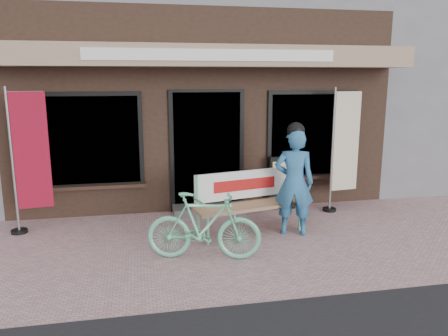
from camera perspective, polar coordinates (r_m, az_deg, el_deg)
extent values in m
plane|color=#C59699|center=(6.30, 0.71, -10.71)|extent=(70.00, 70.00, 0.00)
cube|color=black|center=(10.78, -4.78, 8.53)|extent=(7.00, 6.00, 3.60)
cube|color=#A0866C|center=(7.45, -1.92, 14.41)|extent=(7.00, 0.80, 0.35)
cube|color=white|center=(7.04, -1.36, 14.56)|extent=(4.00, 0.02, 0.18)
cube|color=black|center=(7.88, -2.22, 2.22)|extent=(1.20, 0.06, 2.10)
cube|color=black|center=(7.87, -2.21, 2.20)|extent=(1.35, 0.04, 2.20)
cube|color=black|center=(7.79, -16.96, 3.46)|extent=(1.60, 0.06, 1.50)
cube|color=black|center=(8.38, 11.44, 4.30)|extent=(1.60, 0.06, 1.50)
cube|color=black|center=(7.78, -16.97, 3.45)|extent=(1.75, 0.04, 1.65)
cube|color=black|center=(8.37, 11.46, 4.29)|extent=(1.75, 0.04, 1.65)
cube|color=black|center=(7.88, -16.65, -2.37)|extent=(1.80, 0.18, 0.06)
cube|color=black|center=(8.47, 11.37, -1.13)|extent=(1.80, 0.18, 0.06)
cube|color=#59595B|center=(7.89, -1.90, -5.42)|extent=(1.30, 0.45, 0.15)
cylinder|color=#65C698|center=(6.42, -2.12, -8.29)|extent=(0.05, 0.05, 0.42)
cylinder|color=#65C698|center=(6.77, -3.37, -7.23)|extent=(0.05, 0.05, 0.42)
cylinder|color=#65C698|center=(7.12, 9.86, -6.40)|extent=(0.05, 0.05, 0.42)
cylinder|color=#65C698|center=(7.44, 8.17, -5.56)|extent=(0.05, 0.05, 0.42)
cube|color=#A17C58|center=(6.83, 3.45, -4.96)|extent=(1.83, 0.82, 0.05)
cylinder|color=#65C698|center=(6.62, -3.58, -3.28)|extent=(0.05, 0.05, 0.54)
cylinder|color=#65C698|center=(7.32, 8.41, -1.92)|extent=(0.05, 0.05, 0.54)
cube|color=white|center=(6.93, 2.66, -2.15)|extent=(1.65, 0.41, 0.44)
cube|color=#B21414|center=(6.91, 2.75, -2.19)|extent=(1.04, 0.24, 0.18)
cylinder|color=#65C698|center=(6.45, -3.20, -4.41)|extent=(0.13, 0.43, 0.04)
cylinder|color=#65C698|center=(7.19, 9.43, -2.84)|extent=(0.13, 0.43, 0.04)
imported|color=teal|center=(6.78, 9.13, -1.88)|extent=(0.70, 0.57, 1.65)
sphere|color=black|center=(6.64, 9.36, 4.80)|extent=(0.34, 0.34, 0.27)
imported|color=#65C698|center=(5.88, -2.65, -7.58)|extent=(1.60, 0.80, 0.93)
cylinder|color=gray|center=(7.40, -25.90, 0.70)|extent=(0.04, 0.04, 2.28)
cylinder|color=gray|center=(7.27, -24.61, 9.05)|extent=(0.52, 0.11, 0.02)
cube|color=maroon|center=(7.35, -23.84, 2.04)|extent=(0.52, 0.11, 1.81)
cylinder|color=black|center=(7.67, -25.15, -7.49)|extent=(0.28, 0.28, 0.05)
cylinder|color=gray|center=(8.03, 13.96, 2.20)|extent=(0.04, 0.04, 2.24)
cylinder|color=gray|center=(8.07, 15.90, 9.55)|extent=(0.51, 0.08, 0.02)
cube|color=beige|center=(8.16, 15.67, 3.34)|extent=(0.51, 0.09, 1.78)
cylinder|color=black|center=(8.28, 13.59, -5.28)|extent=(0.27, 0.27, 0.05)
cube|color=black|center=(8.14, 7.66, -1.94)|extent=(0.50, 0.12, 0.99)
cube|color=beige|center=(8.06, 7.78, -1.27)|extent=(0.42, 0.05, 0.60)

